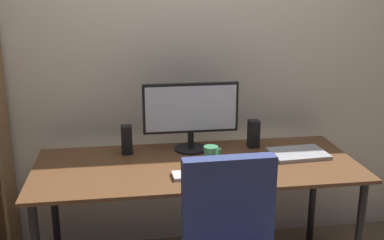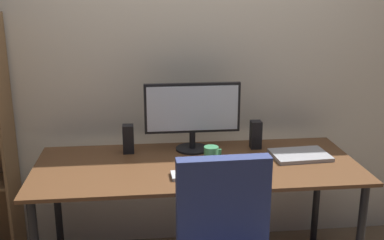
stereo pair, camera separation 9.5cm
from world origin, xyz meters
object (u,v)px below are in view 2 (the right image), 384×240
object	(u,v)px
desk	(197,176)
coffee_mug	(211,155)
speaker_right	(256,135)
laptop	(300,155)
mouse	(241,171)
monitor	(193,112)
keyboard	(199,175)
speaker_left	(128,139)

from	to	relation	value
desk	coffee_mug	xyz separation A→B (m)	(0.08, -0.00, 0.12)
speaker_right	laptop	bearing A→B (deg)	-39.60
desk	mouse	distance (m)	0.28
monitor	keyboard	size ratio (longest dim) A/B	1.96
monitor	coffee_mug	bearing A→B (deg)	-71.75
speaker_right	desk	bearing A→B (deg)	-149.86
desk	laptop	distance (m)	0.61
monitor	speaker_right	world-z (taller)	monitor
desk	mouse	xyz separation A→B (m)	(0.21, -0.17, 0.09)
speaker_right	mouse	bearing A→B (deg)	-113.87
monitor	coffee_mug	size ratio (longest dim) A/B	5.80
speaker_left	mouse	bearing A→B (deg)	-33.19
coffee_mug	laptop	world-z (taller)	coffee_mug
monitor	coffee_mug	world-z (taller)	monitor
monitor	speaker_left	distance (m)	0.41
keyboard	speaker_right	world-z (taller)	speaker_right
monitor	speaker_left	world-z (taller)	monitor
desk	speaker_right	bearing A→B (deg)	30.14
desk	mouse	bearing A→B (deg)	-37.72
speaker_left	desk	bearing A→B (deg)	-30.43
laptop	speaker_left	distance (m)	1.01
laptop	speaker_left	bearing A→B (deg)	165.90
coffee_mug	speaker_right	bearing A→B (deg)	36.67
keyboard	laptop	xyz separation A→B (m)	(0.62, 0.22, 0.00)
keyboard	laptop	size ratio (longest dim) A/B	0.91
laptop	desk	bearing A→B (deg)	-179.71
monitor	keyboard	world-z (taller)	monitor
desk	speaker_right	xyz separation A→B (m)	(0.39, 0.22, 0.16)
coffee_mug	desk	bearing A→B (deg)	177.29
desk	speaker_left	xyz separation A→B (m)	(-0.38, 0.22, 0.16)
monitor	laptop	distance (m)	0.67
monitor	laptop	xyz separation A→B (m)	(0.60, -0.19, -0.23)
monitor	speaker_right	distance (m)	0.41
monitor	speaker_left	size ratio (longest dim) A/B	3.34
keyboard	desk	bearing A→B (deg)	84.75
coffee_mug	speaker_left	world-z (taller)	speaker_left
mouse	laptop	bearing A→B (deg)	19.34
coffee_mug	mouse	bearing A→B (deg)	-50.37
desk	keyboard	size ratio (longest dim) A/B	6.20
monitor	keyboard	bearing A→B (deg)	-91.77
mouse	speaker_right	xyz separation A→B (m)	(0.17, 0.39, 0.07)
coffee_mug	laptop	size ratio (longest dim) A/B	0.31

